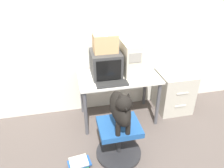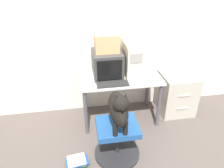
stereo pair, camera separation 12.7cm
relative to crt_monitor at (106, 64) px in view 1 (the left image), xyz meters
name	(u,v)px [view 1 (the left image)]	position (x,y,z in m)	size (l,w,h in m)	color
ground_plane	(123,131)	(0.17, -0.39, -0.91)	(12.00, 12.00, 0.00)	#564C47
wall_back	(113,29)	(0.17, 0.31, 0.39)	(8.00, 0.05, 2.60)	silver
desk	(119,82)	(0.17, -0.07, -0.28)	(1.14, 0.64, 0.74)	silver
crt_monitor	(106,64)	(0.00, 0.00, 0.00)	(0.40, 0.43, 0.35)	#383838
pc_tower	(130,58)	(0.34, -0.01, 0.06)	(0.22, 0.48, 0.47)	beige
keyboard	(112,84)	(0.03, -0.29, -0.16)	(0.43, 0.16, 0.03)	#2D2D2D
computer_mouse	(133,81)	(0.32, -0.28, -0.16)	(0.07, 0.04, 0.04)	beige
office_chair	(119,139)	(0.00, -0.80, -0.67)	(0.57, 0.57, 0.48)	#262628
dog	(121,108)	(0.00, -0.85, -0.16)	(0.20, 0.54, 0.53)	black
filing_cabinet	(173,91)	(1.10, -0.02, -0.59)	(0.52, 0.52, 0.65)	#B7B2A3
cardboard_box	(105,43)	(0.00, 0.00, 0.30)	(0.32, 0.21, 0.24)	tan
book_stack_floor	(80,163)	(-0.51, -0.88, -0.87)	(0.29, 0.21, 0.08)	#262628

